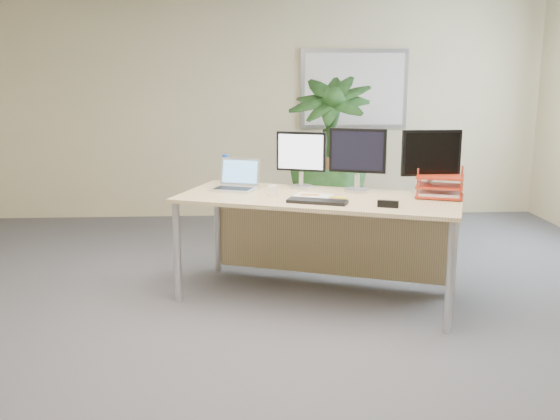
{
  "coord_description": "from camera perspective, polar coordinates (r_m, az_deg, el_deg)",
  "views": [
    {
      "loc": [
        -0.13,
        -3.62,
        1.73
      ],
      "look_at": [
        0.1,
        0.35,
        0.86
      ],
      "focal_mm": 40.0,
      "sensor_mm": 36.0,
      "label": 1
    }
  ],
  "objects": [
    {
      "name": "water_bottle",
      "position": [
        5.3,
        -4.96,
        3.67
      ],
      "size": [
        0.06,
        0.06,
        0.25
      ],
      "color": "silver",
      "rests_on": "desk"
    },
    {
      "name": "floor",
      "position": [
        4.01,
        -1.13,
        -13.2
      ],
      "size": [
        8.0,
        8.0,
        0.0
      ],
      "primitive_type": "plane",
      "color": "#4A494F",
      "rests_on": "ground"
    },
    {
      "name": "keyboard",
      "position": [
        4.52,
        3.43,
        0.8
      ],
      "size": [
        0.46,
        0.29,
        0.02
      ],
      "primitive_type": "cube",
      "rotation": [
        0.0,
        0.0,
        -0.36
      ],
      "color": "black",
      "rests_on": "desk"
    },
    {
      "name": "orange_pen",
      "position": [
        4.73,
        2.73,
        1.41
      ],
      "size": [
        0.15,
        0.02,
        0.01
      ],
      "primitive_type": "cylinder",
      "rotation": [
        0.0,
        1.57,
        -0.1
      ],
      "color": "orange",
      "rests_on": "spiral_notebook"
    },
    {
      "name": "stapler",
      "position": [
        4.42,
        9.85,
        0.54
      ],
      "size": [
        0.15,
        0.09,
        0.05
      ],
      "primitive_type": "cube",
      "rotation": [
        0.0,
        0.0,
        -0.36
      ],
      "color": "black",
      "rests_on": "desk"
    },
    {
      "name": "monitor_right",
      "position": [
        4.96,
        7.11,
        4.95
      ],
      "size": [
        0.43,
        0.2,
        0.5
      ],
      "color": "silver",
      "rests_on": "desk"
    },
    {
      "name": "floor_plant",
      "position": [
        6.7,
        4.39,
        3.9
      ],
      "size": [
        1.09,
        1.09,
        1.5
      ],
      "primitive_type": "imported",
      "rotation": [
        0.0,
        0.0,
        -0.38
      ],
      "color": "#153312",
      "rests_on": "floor"
    },
    {
      "name": "letter_tray",
      "position": [
        4.85,
        14.4,
        1.95
      ],
      "size": [
        0.41,
        0.36,
        0.16
      ],
      "color": "#B32C16",
      "rests_on": "desk"
    },
    {
      "name": "spiral_notebook",
      "position": [
        4.74,
        3.0,
        1.28
      ],
      "size": [
        0.34,
        0.3,
        0.01
      ],
      "primitive_type": "cube",
      "rotation": [
        0.0,
        0.0,
        -0.44
      ],
      "color": "white",
      "rests_on": "desk"
    },
    {
      "name": "coffee_mug",
      "position": [
        4.77,
        -0.7,
        1.78
      ],
      "size": [
        0.11,
        0.07,
        0.08
      ],
      "color": "white",
      "rests_on": "desk"
    },
    {
      "name": "whiteboard",
      "position": [
        7.7,
        6.79,
        10.91
      ],
      "size": [
        1.3,
        0.04,
        0.95
      ],
      "color": "#A3A2A7",
      "rests_on": "back_wall"
    },
    {
      "name": "monitor_left",
      "position": [
        5.09,
        1.95,
        4.96
      ],
      "size": [
        0.4,
        0.19,
        0.46
      ],
      "color": "silver",
      "rests_on": "desk"
    },
    {
      "name": "yellow_highlighter",
      "position": [
        4.7,
        5.48,
        1.14
      ],
      "size": [
        0.11,
        0.07,
        0.02
      ],
      "primitive_type": "cylinder",
      "rotation": [
        0.0,
        1.57,
        -0.51
      ],
      "color": "yellow",
      "rests_on": "desk"
    },
    {
      "name": "desk",
      "position": [
        4.92,
        3.86,
        -0.5
      ],
      "size": [
        2.3,
        1.58,
        0.81
      ],
      "color": "tan",
      "rests_on": "floor"
    },
    {
      "name": "monitor_dark",
      "position": [
        4.88,
        13.65,
        4.62
      ],
      "size": [
        0.45,
        0.21,
        0.5
      ],
      "color": "silver",
      "rests_on": "desk"
    },
    {
      "name": "laptop",
      "position": [
        5.06,
        -4.01,
        2.59
      ],
      "size": [
        0.42,
        0.4,
        0.24
      ],
      "color": "silver",
      "rests_on": "desk"
    },
    {
      "name": "back_wall",
      "position": [
        7.63,
        -2.33,
        9.47
      ],
      "size": [
        7.0,
        0.04,
        2.7
      ],
      "primitive_type": "cube",
      "color": "beige",
      "rests_on": "floor"
    }
  ]
}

